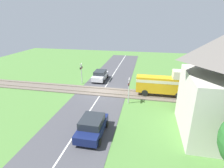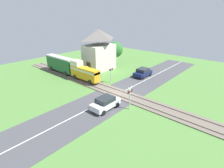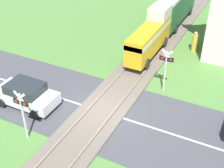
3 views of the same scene
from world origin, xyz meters
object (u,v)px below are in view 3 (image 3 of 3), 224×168
at_px(car_near_crossing, 26,94).
at_px(crossing_signal_west_approach, 22,109).
at_px(pedestrian_by_station, 194,42).
at_px(train, 167,16).
at_px(crossing_signal_east_approach, 166,65).

distance_m(car_near_crossing, crossing_signal_west_approach, 3.15).
xyz_separation_m(car_near_crossing, pedestrian_by_station, (7.23, 11.47, -0.03)).
height_order(train, pedestrian_by_station, train).
xyz_separation_m(train, crossing_signal_east_approach, (2.51, -7.83, 0.06)).
distance_m(train, crossing_signal_west_approach, 15.47).
relative_size(train, car_near_crossing, 3.66).
height_order(train, car_near_crossing, train).
xyz_separation_m(train, crossing_signal_west_approach, (-2.51, -15.26, 0.06)).
distance_m(crossing_signal_east_approach, pedestrian_by_station, 6.43).
relative_size(car_near_crossing, crossing_signal_east_approach, 1.28).
height_order(train, crossing_signal_east_approach, train).
bearing_deg(pedestrian_by_station, crossing_signal_east_approach, -93.15).
relative_size(car_near_crossing, pedestrian_by_station, 2.28).
xyz_separation_m(crossing_signal_west_approach, crossing_signal_east_approach, (5.03, 7.43, 0.00)).
bearing_deg(train, pedestrian_by_station, -27.92).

